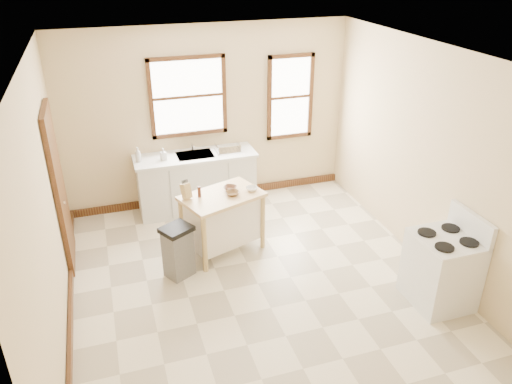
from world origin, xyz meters
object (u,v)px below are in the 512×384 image
soap_bottle_a (138,154)px  knife_block (186,192)px  gas_stove (443,260)px  dish_rack (228,148)px  pepper_grinder (199,192)px  bowl_a (232,193)px  soap_bottle_b (163,154)px  bowl_c (252,189)px  kitchen_island (223,223)px  trash_bin (178,251)px  bowl_b (230,188)px

soap_bottle_a → knife_block: bearing=-88.8°
soap_bottle_a → gas_stove: size_ratio=0.20×
dish_rack → knife_block: 1.54m
pepper_grinder → bowl_a: bearing=-9.7°
soap_bottle_b → dish_rack: bearing=-11.0°
bowl_c → kitchen_island: bearing=-179.5°
kitchen_island → bowl_c: 0.61m
kitchen_island → trash_bin: kitchen_island is taller
knife_block → trash_bin: size_ratio=0.28×
dish_rack → gas_stove: bearing=-42.0°
gas_stove → pepper_grinder: bearing=142.3°
soap_bottle_a → soap_bottle_b: 0.37m
soap_bottle_a → bowl_a: soap_bottle_a is taller
dish_rack → bowl_b: bearing=-84.0°
soap_bottle_a → dish_rack: (1.36, -0.01, -0.06)m
bowl_b → gas_stove: gas_stove is taller
dish_rack → bowl_b: 1.21m
soap_bottle_b → bowl_a: size_ratio=0.99×
soap_bottle_a → bowl_b: 1.61m
soap_bottle_a → kitchen_island: soap_bottle_a is taller
soap_bottle_a → dish_rack: bearing=-19.7°
soap_bottle_a → bowl_c: size_ratio=1.44×
knife_block → bowl_a: size_ratio=1.10×
bowl_a → bowl_b: size_ratio=1.06×
kitchen_island → gas_stove: gas_stove is taller
bowl_c → trash_bin: 1.28m
soap_bottle_b → gas_stove: 4.14m
dish_rack → soap_bottle_a: bearing=-160.8°
kitchen_island → bowl_b: bowl_b is taller
dish_rack → pepper_grinder: 1.45m
soap_bottle_a → gas_stove: (3.07, -3.15, -0.46)m
pepper_grinder → soap_bottle_b: bearing=102.9°
bowl_a → bowl_c: (0.28, 0.04, 0.00)m
soap_bottle_b → bowl_c: size_ratio=1.17×
pepper_grinder → trash_bin: (-0.39, -0.43, -0.57)m
pepper_grinder → knife_block: bearing=177.2°
knife_block → bowl_c: bearing=-29.1°
soap_bottle_b → pepper_grinder: bearing=-90.2°
dish_rack → bowl_a: dish_rack is taller
knife_block → gas_stove: size_ratio=0.18×
bowl_c → gas_stove: (1.72, -1.85, -0.31)m
knife_block → pepper_grinder: 0.17m
pepper_grinder → kitchen_island: bearing=-6.6°
trash_bin → pepper_grinder: bearing=18.5°
trash_bin → soap_bottle_a: bearing=69.2°
dish_rack → gas_stove: size_ratio=0.33×
kitchen_island → dish_rack: bearing=51.8°
dish_rack → bowl_b: dish_rack is taller
soap_bottle_a → soap_bottle_b: bearing=-26.2°
bowl_a → trash_bin: bowl_a is taller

